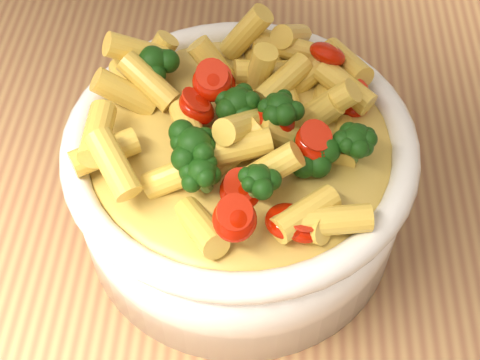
{
  "coord_description": "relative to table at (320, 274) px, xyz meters",
  "views": [
    {
      "loc": [
        -0.06,
        -0.34,
        1.39
      ],
      "look_at": [
        -0.08,
        -0.01,
        0.96
      ],
      "focal_mm": 50.0,
      "sensor_mm": 36.0,
      "label": 1
    }
  ],
  "objects": [
    {
      "name": "table",
      "position": [
        0.0,
        0.0,
        0.0
      ],
      "size": [
        1.2,
        0.8,
        0.9
      ],
      "color": "#A97A48",
      "rests_on": "ground"
    },
    {
      "name": "serving_bowl",
      "position": [
        -0.08,
        -0.01,
        0.16
      ],
      "size": [
        0.27,
        0.27,
        0.12
      ],
      "color": "white",
      "rests_on": "table"
    },
    {
      "name": "pasta_salad",
      "position": [
        -0.08,
        -0.01,
        0.23
      ],
      "size": [
        0.22,
        0.22,
        0.05
      ],
      "color": "#F2DB4C",
      "rests_on": "serving_bowl"
    }
  ]
}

